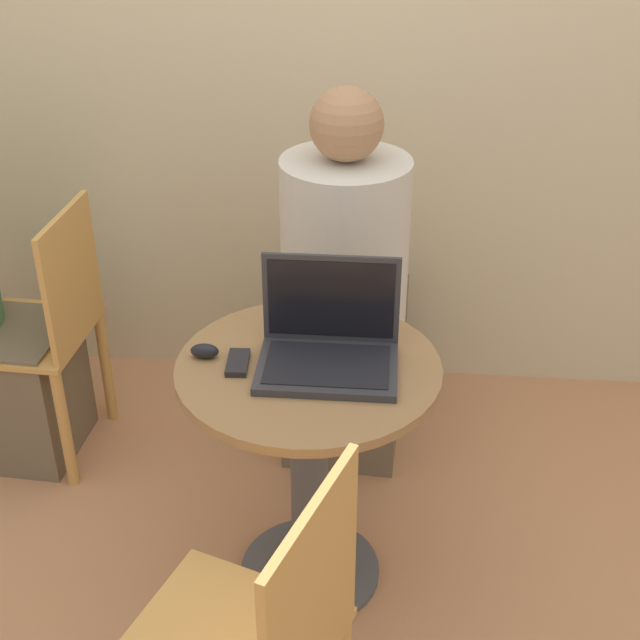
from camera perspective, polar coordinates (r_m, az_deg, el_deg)
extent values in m
plane|color=tan|center=(2.64, -0.64, -15.82)|extent=(12.00, 12.00, 0.00)
cube|color=beige|center=(2.96, 1.33, 18.68)|extent=(7.00, 0.05, 2.60)
cylinder|color=#4C4C51|center=(2.63, -0.64, -15.67)|extent=(0.39, 0.39, 0.02)
cylinder|color=#4C4C51|center=(2.39, -0.69, -10.02)|extent=(0.10, 0.10, 0.66)
cylinder|color=olive|center=(2.19, -0.74, -3.17)|extent=(0.66, 0.66, 0.02)
cube|color=#2D2D33|center=(2.15, 0.46, -3.11)|extent=(0.34, 0.24, 0.02)
cube|color=black|center=(2.14, 0.47, -2.86)|extent=(0.30, 0.19, 0.00)
cube|color=#2D2D33|center=(2.18, 0.72, 1.39)|extent=(0.34, 0.01, 0.24)
cube|color=black|center=(2.18, 0.71, 1.31)|extent=(0.31, 0.00, 0.21)
cube|color=black|center=(2.18, -5.28, -2.73)|extent=(0.06, 0.11, 0.02)
ellipsoid|color=black|center=(2.22, -7.40, -1.98)|extent=(0.07, 0.04, 0.04)
cylinder|color=tan|center=(2.23, -7.55, -19.16)|extent=(0.04, 0.04, 0.44)
cube|color=tan|center=(1.66, -0.51, -17.49)|extent=(0.14, 0.35, 0.44)
cube|color=brown|center=(3.02, 1.76, -3.09)|extent=(0.40, 0.56, 0.47)
cylinder|color=beige|center=(2.65, 1.59, 4.55)|extent=(0.38, 0.38, 0.55)
sphere|color=#A87A56|center=(2.51, 1.71, 12.42)|extent=(0.21, 0.21, 0.21)
cylinder|color=tan|center=(3.30, -19.34, -2.30)|extent=(0.04, 0.04, 0.43)
cylinder|color=tan|center=(3.15, -13.55, -2.90)|extent=(0.04, 0.04, 0.43)
cylinder|color=tan|center=(2.89, -16.01, -6.73)|extent=(0.04, 0.04, 0.43)
cube|color=tan|center=(2.97, -18.46, -0.82)|extent=(0.42, 0.42, 0.02)
cube|color=tan|center=(2.79, -15.65, 2.65)|extent=(0.04, 0.37, 0.42)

